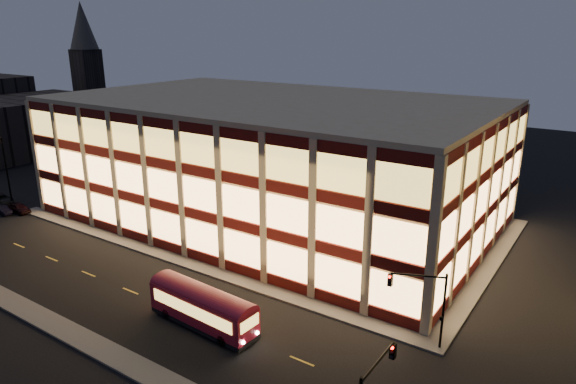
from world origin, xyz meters
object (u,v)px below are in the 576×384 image
Objects in this scene: parked_car_0 at (19,208)px; parked_car_2 at (0,199)px; trolley_bus at (203,305)px; parked_car_1 at (2,210)px.

parked_car_2 is at bearing 85.17° from parked_car_0.
parked_car_0 is at bearing 173.83° from trolley_bus.
parked_car_1 is 0.71× the size of parked_car_2.
parked_car_0 reaches higher than parked_car_1.
parked_car_0 is at bearing -38.68° from parked_car_1.
parked_car_1 is 4.75m from parked_car_2.
trolley_bus is 2.65× the size of parked_car_0.
trolley_bus is at bearing -92.54° from parked_car_2.
parked_car_2 reaches higher than parked_car_0.
parked_car_1 is at bearing -109.07° from parked_car_2.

